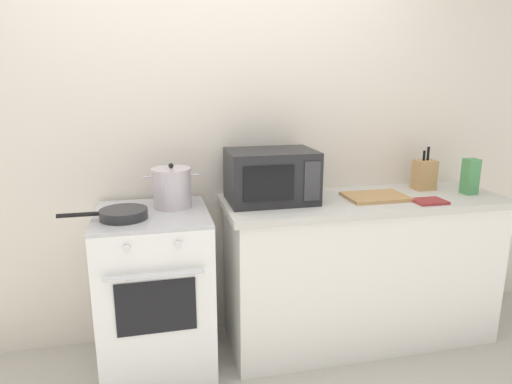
{
  "coord_description": "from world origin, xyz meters",
  "views": [
    {
      "loc": [
        -0.33,
        -1.78,
        1.61
      ],
      "look_at": [
        0.22,
        0.6,
        1.0
      ],
      "focal_mm": 31.62,
      "sensor_mm": 36.0,
      "label": 1
    }
  ],
  "objects": [
    {
      "name": "back_wall",
      "position": [
        0.3,
        0.97,
        1.25
      ],
      "size": [
        4.4,
        0.1,
        2.5
      ],
      "primitive_type": "cube",
      "color": "silver",
      "rests_on": "ground_plane"
    },
    {
      "name": "lower_cabinet_right",
      "position": [
        0.9,
        0.62,
        0.44
      ],
      "size": [
        1.64,
        0.56,
        0.88
      ],
      "primitive_type": "cube",
      "color": "white",
      "rests_on": "ground_plane"
    },
    {
      "name": "countertop_right",
      "position": [
        0.9,
        0.62,
        0.9
      ],
      "size": [
        1.7,
        0.6,
        0.04
      ],
      "primitive_type": "cube",
      "color": "beige",
      "rests_on": "lower_cabinet_right"
    },
    {
      "name": "stove",
      "position": [
        -0.35,
        0.6,
        0.46
      ],
      "size": [
        0.6,
        0.64,
        0.92
      ],
      "color": "white",
      "rests_on": "ground_plane"
    },
    {
      "name": "stock_pot",
      "position": [
        -0.23,
        0.68,
        1.03
      ],
      "size": [
        0.3,
        0.22,
        0.25
      ],
      "color": "silver",
      "rests_on": "stove"
    },
    {
      "name": "frying_pan",
      "position": [
        -0.49,
        0.52,
        0.95
      ],
      "size": [
        0.44,
        0.24,
        0.05
      ],
      "color": "#28282B",
      "rests_on": "stove"
    },
    {
      "name": "microwave",
      "position": [
        0.33,
        0.68,
        1.07
      ],
      "size": [
        0.5,
        0.37,
        0.3
      ],
      "color": "#232326",
      "rests_on": "countertop_right"
    },
    {
      "name": "cutting_board",
      "position": [
        0.96,
        0.6,
        0.93
      ],
      "size": [
        0.36,
        0.26,
        0.02
      ],
      "primitive_type": "cube",
      "color": "tan",
      "rests_on": "countertop_right"
    },
    {
      "name": "knife_block",
      "position": [
        1.37,
        0.74,
        1.02
      ],
      "size": [
        0.13,
        0.1,
        0.28
      ],
      "color": "tan",
      "rests_on": "countertop_right"
    },
    {
      "name": "pasta_box",
      "position": [
        1.57,
        0.57,
        1.03
      ],
      "size": [
        0.08,
        0.08,
        0.22
      ],
      "primitive_type": "cube",
      "color": "#4C9356",
      "rests_on": "countertop_right"
    },
    {
      "name": "oven_mitt",
      "position": [
        1.22,
        0.44,
        0.93
      ],
      "size": [
        0.18,
        0.14,
        0.02
      ],
      "primitive_type": "cube",
      "color": "#993333",
      "rests_on": "countertop_right"
    }
  ]
}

